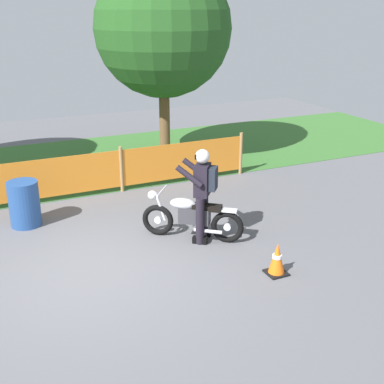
# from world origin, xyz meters

# --- Properties ---
(ground) EXTENTS (24.00, 24.00, 0.02)m
(ground) POSITION_xyz_m (0.00, 0.00, -0.01)
(ground) COLOR #5B5B60
(grass_verge) EXTENTS (24.00, 5.07, 0.01)m
(grass_verge) POSITION_xyz_m (0.00, 5.86, 0.01)
(grass_verge) COLOR #386B2D
(grass_verge) RESTS_ON ground
(barrier_fence) EXTENTS (9.31, 0.08, 1.05)m
(barrier_fence) POSITION_xyz_m (0.00, 3.33, 0.54)
(barrier_fence) COLOR #997547
(barrier_fence) RESTS_ON ground
(tree_near_left) EXTENTS (3.48, 3.48, 5.17)m
(tree_near_left) POSITION_xyz_m (3.37, 5.29, 3.43)
(tree_near_left) COLOR brown
(tree_near_left) RESTS_ON ground
(motorcycle_lead) EXTENTS (1.53, 1.25, 0.89)m
(motorcycle_lead) POSITION_xyz_m (1.95, 0.44, 0.43)
(motorcycle_lead) COLOR black
(motorcycle_lead) RESTS_ON ground
(rider_lead) EXTENTS (0.78, 0.74, 1.69)m
(rider_lead) POSITION_xyz_m (2.11, 0.31, 0.95)
(rider_lead) COLOR black
(rider_lead) RESTS_ON ground
(traffic_cone) EXTENTS (0.32, 0.32, 0.53)m
(traffic_cone) POSITION_xyz_m (2.63, -1.29, 0.26)
(traffic_cone) COLOR black
(traffic_cone) RESTS_ON ground
(spare_drum) EXTENTS (0.58, 0.58, 0.88)m
(spare_drum) POSITION_xyz_m (-0.70, 2.30, 0.44)
(spare_drum) COLOR navy
(spare_drum) RESTS_ON ground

